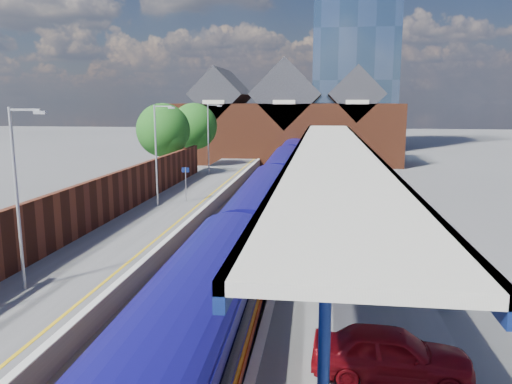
# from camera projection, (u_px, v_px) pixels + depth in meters

# --- Properties ---
(ground) EXTENTS (240.00, 240.00, 0.00)m
(ground) POSITION_uv_depth(u_px,v_px,m) (263.00, 200.00, 42.17)
(ground) COLOR #5B5B5E
(ground) RESTS_ON ground
(ballast_bed) EXTENTS (6.00, 76.00, 0.06)m
(ballast_bed) POSITION_uv_depth(u_px,v_px,m) (245.00, 229.00, 32.40)
(ballast_bed) COLOR #473D33
(ballast_bed) RESTS_ON ground
(rails) EXTENTS (4.51, 76.00, 0.14)m
(rails) POSITION_uv_depth(u_px,v_px,m) (245.00, 228.00, 32.39)
(rails) COLOR slate
(rails) RESTS_ON ground
(left_platform) EXTENTS (5.00, 76.00, 1.00)m
(left_platform) POSITION_uv_depth(u_px,v_px,m) (163.00, 220.00, 33.04)
(left_platform) COLOR #565659
(left_platform) RESTS_ON ground
(right_platform) EXTENTS (6.00, 76.00, 1.00)m
(right_platform) POSITION_uv_depth(u_px,v_px,m) (338.00, 225.00, 31.54)
(right_platform) COLOR #565659
(right_platform) RESTS_ON ground
(coping_left) EXTENTS (0.30, 76.00, 0.05)m
(coping_left) POSITION_uv_depth(u_px,v_px,m) (197.00, 213.00, 32.64)
(coping_left) COLOR silver
(coping_left) RESTS_ON left_platform
(coping_right) EXTENTS (0.30, 76.00, 0.05)m
(coping_right) POSITION_uv_depth(u_px,v_px,m) (293.00, 216.00, 31.82)
(coping_right) COLOR silver
(coping_right) RESTS_ON right_platform
(yellow_line) EXTENTS (0.14, 76.00, 0.01)m
(yellow_line) POSITION_uv_depth(u_px,v_px,m) (188.00, 213.00, 32.72)
(yellow_line) COLOR yellow
(yellow_line) RESTS_ON left_platform
(train) EXTENTS (3.11, 65.95, 3.45)m
(train) POSITION_uv_depth(u_px,v_px,m) (276.00, 184.00, 37.34)
(train) COLOR navy
(train) RESTS_ON ground
(canopy) EXTENTS (4.50, 52.00, 4.48)m
(canopy) POSITION_uv_depth(u_px,v_px,m) (332.00, 147.00, 32.67)
(canopy) COLOR navy
(canopy) RESTS_ON right_platform
(lamp_post_b) EXTENTS (1.48, 0.18, 7.00)m
(lamp_post_b) POSITION_uv_depth(u_px,v_px,m) (20.00, 188.00, 18.69)
(lamp_post_b) COLOR #A5A8AA
(lamp_post_b) RESTS_ON left_platform
(lamp_post_c) EXTENTS (1.48, 0.18, 7.00)m
(lamp_post_c) POSITION_uv_depth(u_px,v_px,m) (158.00, 149.00, 34.30)
(lamp_post_c) COLOR #A5A8AA
(lamp_post_c) RESTS_ON left_platform
(lamp_post_d) EXTENTS (1.48, 0.18, 7.00)m
(lamp_post_d) POSITION_uv_depth(u_px,v_px,m) (210.00, 134.00, 49.91)
(lamp_post_d) COLOR #A5A8AA
(lamp_post_d) RESTS_ON left_platform
(platform_sign) EXTENTS (0.55, 0.08, 2.50)m
(platform_sign) POSITION_uv_depth(u_px,v_px,m) (186.00, 178.00, 36.48)
(platform_sign) COLOR #A5A8AA
(platform_sign) RESTS_ON left_platform
(brick_wall) EXTENTS (0.35, 50.00, 3.86)m
(brick_wall) POSITION_uv_depth(u_px,v_px,m) (77.00, 210.00, 26.72)
(brick_wall) COLOR #5C2918
(brick_wall) RESTS_ON left_platform
(station_building) EXTENTS (30.00, 12.12, 13.78)m
(station_building) POSITION_uv_depth(u_px,v_px,m) (287.00, 122.00, 68.51)
(station_building) COLOR #5C2918
(station_building) RESTS_ON ground
(glass_tower) EXTENTS (14.20, 14.20, 40.30)m
(glass_tower) POSITION_uv_depth(u_px,v_px,m) (355.00, 32.00, 86.06)
(glass_tower) COLOR #455E77
(glass_tower) RESTS_ON ground
(tree_near) EXTENTS (5.20, 5.20, 8.10)m
(tree_near) POSITION_uv_depth(u_px,v_px,m) (164.00, 132.00, 48.32)
(tree_near) COLOR #382314
(tree_near) RESTS_ON ground
(tree_far) EXTENTS (5.20, 5.20, 8.10)m
(tree_far) POSITION_uv_depth(u_px,v_px,m) (195.00, 128.00, 56.00)
(tree_far) COLOR #382314
(tree_far) RESTS_ON ground
(parked_car_red) EXTENTS (4.20, 1.87, 1.40)m
(parked_car_red) POSITION_uv_depth(u_px,v_px,m) (391.00, 353.00, 13.02)
(parked_car_red) COLOR maroon
(parked_car_red) RESTS_ON right_platform
(parked_car_dark) EXTENTS (4.38, 2.28, 1.21)m
(parked_car_dark) POSITION_uv_depth(u_px,v_px,m) (392.00, 272.00, 19.52)
(parked_car_dark) COLOR black
(parked_car_dark) RESTS_ON right_platform
(parked_car_blue) EXTENTS (4.10, 1.98, 1.13)m
(parked_car_blue) POSITION_uv_depth(u_px,v_px,m) (371.00, 216.00, 29.34)
(parked_car_blue) COLOR #1A1557
(parked_car_blue) RESTS_ON right_platform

